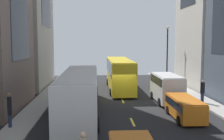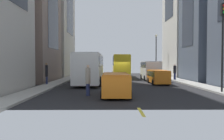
{
  "view_description": "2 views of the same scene",
  "coord_description": "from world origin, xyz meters",
  "views": [
    {
      "loc": [
        -2.58,
        -25.57,
        5.58
      ],
      "look_at": [
        -0.93,
        1.43,
        2.83
      ],
      "focal_mm": 43.81,
      "sensor_mm": 36.0,
      "label": 1
    },
    {
      "loc": [
        -1.48,
        -31.78,
        2.34
      ],
      "look_at": [
        -1.19,
        2.44,
        1.29
      ],
      "focal_mm": 36.58,
      "sensor_mm": 36.0,
      "label": 2
    }
  ],
  "objects": [
    {
      "name": "lane_stripe_4",
      "position": [
        0.0,
        7.0,
        0.01
      ],
      "size": [
        0.16,
        2.0,
        0.01
      ],
      "primitive_type": "cube",
      "color": "yellow",
      "rests_on": "ground"
    },
    {
      "name": "streetlamp_near",
      "position": [
        7.15,
        10.92,
        4.74
      ],
      "size": [
        0.44,
        0.44,
        7.56
      ],
      "color": "black",
      "rests_on": "ground"
    },
    {
      "name": "pedestrian_waiting_curb",
      "position": [
        -8.07,
        -8.12,
        1.37
      ],
      "size": [
        0.28,
        0.28,
        2.23
      ],
      "rotation": [
        0.0,
        0.0,
        3.04
      ],
      "color": "navy",
      "rests_on": "ground"
    },
    {
      "name": "streetcar_yellow",
      "position": [
        0.25,
        6.39,
        2.12
      ],
      "size": [
        2.7,
        12.2,
        3.59
      ],
      "color": "yellow",
      "rests_on": "ground"
    },
    {
      "name": "lane_stripe_3",
      "position": [
        0.0,
        0.0,
        0.01
      ],
      "size": [
        0.16,
        2.0,
        0.01
      ],
      "primitive_type": "cube",
      "color": "yellow",
      "rests_on": "ground"
    },
    {
      "name": "sidewalk_east",
      "position": [
        7.57,
        0.0,
        0.07
      ],
      "size": [
        1.84,
        44.0,
        0.15
      ],
      "primitive_type": "cube",
      "color": "#9E9B93",
      "rests_on": "ground"
    },
    {
      "name": "lane_stripe_2",
      "position": [
        0.0,
        -7.0,
        0.01
      ],
      "size": [
        0.16,
        2.0,
        0.01
      ],
      "primitive_type": "cube",
      "color": "yellow",
      "rests_on": "ground"
    },
    {
      "name": "sidewalk_west",
      "position": [
        -7.57,
        0.0,
        0.07
      ],
      "size": [
        1.84,
        44.0,
        0.15
      ],
      "primitive_type": "cube",
      "color": "#9E9B93",
      "rests_on": "ground"
    },
    {
      "name": "car_orange_1",
      "position": [
        3.9,
        -6.4,
        0.92
      ],
      "size": [
        1.88,
        4.66,
        1.55
      ],
      "color": "orange",
      "rests_on": "ground"
    },
    {
      "name": "ground_plane",
      "position": [
        0.0,
        0.0,
        0.0
      ],
      "size": [
        40.98,
        40.98,
        0.0
      ],
      "primitive_type": "plane",
      "color": "black"
    },
    {
      "name": "pedestrian_crossing_mid",
      "position": [
        7.07,
        -1.77,
        1.23
      ],
      "size": [
        0.38,
        0.38,
        2.05
      ],
      "rotation": [
        0.0,
        0.0,
        2.45
      ],
      "color": "navy",
      "rests_on": "ground"
    },
    {
      "name": "delivery_van_white",
      "position": [
        4.04,
        -0.78,
        1.51
      ],
      "size": [
        2.25,
        5.23,
        2.58
      ],
      "color": "white",
      "rests_on": "ground"
    },
    {
      "name": "city_bus_white",
      "position": [
        -3.77,
        -5.21,
        2.01
      ],
      "size": [
        2.8,
        12.38,
        3.35
      ],
      "color": "silver",
      "rests_on": "ground"
    },
    {
      "name": "lane_stripe_5",
      "position": [
        0.0,
        14.0,
        0.01
      ],
      "size": [
        0.16,
        2.0,
        0.01
      ],
      "primitive_type": "cube",
      "color": "yellow",
      "rests_on": "ground"
    },
    {
      "name": "lane_stripe_6",
      "position": [
        0.0,
        21.0,
        0.01
      ],
      "size": [
        0.16,
        2.0,
        0.01
      ],
      "primitive_type": "cube",
      "color": "yellow",
      "rests_on": "ground"
    }
  ]
}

